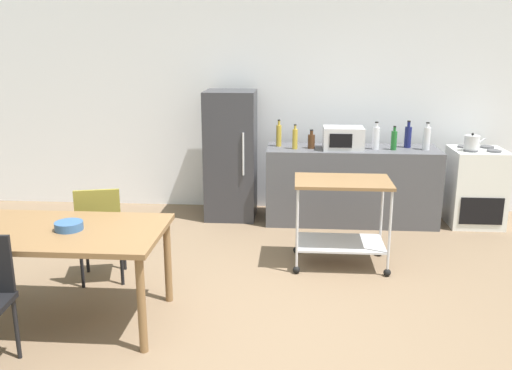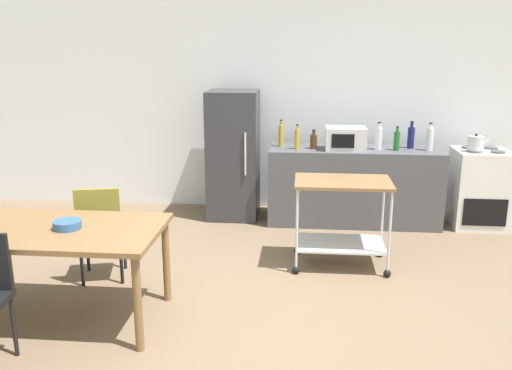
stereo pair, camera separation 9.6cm
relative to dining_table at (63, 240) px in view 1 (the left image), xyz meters
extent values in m
plane|color=brown|center=(1.49, 0.02, -0.67)|extent=(12.00, 12.00, 0.00)
cube|color=white|center=(1.49, 3.22, 0.78)|extent=(8.40, 0.12, 2.90)
cube|color=#4C4C51|center=(2.39, 2.62, -0.22)|extent=(2.00, 0.64, 0.90)
cube|color=brown|center=(0.00, 0.00, 0.06)|extent=(1.50, 0.90, 0.04)
cylinder|color=brown|center=(0.69, -0.39, -0.32)|extent=(0.06, 0.06, 0.71)
cylinder|color=brown|center=(-0.69, 0.39, -0.32)|extent=(0.06, 0.06, 0.71)
cylinder|color=brown|center=(0.69, 0.39, -0.32)|extent=(0.06, 0.06, 0.71)
cube|color=olive|center=(0.00, 0.79, -0.20)|extent=(0.48, 0.48, 0.04)
cube|color=olive|center=(0.04, 0.61, 0.02)|extent=(0.38, 0.12, 0.40)
cylinder|color=black|center=(0.12, 1.00, -0.45)|extent=(0.03, 0.03, 0.45)
cylinder|color=black|center=(-0.21, 0.91, -0.45)|extent=(0.03, 0.03, 0.45)
cylinder|color=black|center=(0.20, 0.67, -0.45)|extent=(0.03, 0.03, 0.45)
cylinder|color=black|center=(-0.13, 0.58, -0.45)|extent=(0.03, 0.03, 0.45)
cylinder|color=black|center=(-0.14, -0.53, -0.45)|extent=(0.03, 0.03, 0.45)
cube|color=white|center=(3.84, 2.64, -0.22)|extent=(0.60, 0.60, 0.90)
cube|color=black|center=(3.84, 2.33, -0.42)|extent=(0.48, 0.01, 0.32)
cylinder|color=#47474C|center=(3.71, 2.52, 0.24)|extent=(0.16, 0.16, 0.02)
cylinder|color=#47474C|center=(3.97, 2.52, 0.24)|extent=(0.16, 0.16, 0.02)
cylinder|color=#47474C|center=(3.71, 2.76, 0.24)|extent=(0.16, 0.16, 0.02)
cylinder|color=#47474C|center=(3.97, 2.76, 0.24)|extent=(0.16, 0.16, 0.02)
cube|color=#333338|center=(0.94, 2.72, 0.10)|extent=(0.60, 0.60, 1.55)
cylinder|color=silver|center=(1.12, 2.40, 0.18)|extent=(0.02, 0.02, 0.50)
cube|color=brown|center=(2.17, 1.27, 0.16)|extent=(0.90, 0.56, 0.03)
cube|color=silver|center=(2.17, 1.27, -0.45)|extent=(0.83, 0.52, 0.02)
cylinder|color=silver|center=(1.75, 1.02, -0.22)|extent=(0.02, 0.02, 0.76)
sphere|color=black|center=(1.75, 1.02, -0.64)|extent=(0.07, 0.07, 0.07)
cylinder|color=silver|center=(2.59, 1.02, -0.22)|extent=(0.02, 0.02, 0.76)
sphere|color=black|center=(2.59, 1.02, -0.64)|extent=(0.07, 0.07, 0.07)
cylinder|color=silver|center=(1.75, 1.52, -0.22)|extent=(0.02, 0.02, 0.76)
sphere|color=black|center=(1.75, 1.52, -0.64)|extent=(0.07, 0.07, 0.07)
cylinder|color=silver|center=(2.59, 1.52, -0.22)|extent=(0.02, 0.02, 0.76)
sphere|color=black|center=(2.59, 1.52, -0.64)|extent=(0.07, 0.07, 0.07)
cylinder|color=gold|center=(1.52, 2.68, 0.36)|extent=(0.06, 0.06, 0.25)
cylinder|color=gold|center=(1.52, 2.68, 0.51)|extent=(0.03, 0.03, 0.05)
cylinder|color=black|center=(1.52, 2.68, 0.54)|extent=(0.03, 0.03, 0.01)
cylinder|color=gold|center=(1.72, 2.52, 0.34)|extent=(0.06, 0.06, 0.23)
cylinder|color=gold|center=(1.72, 2.52, 0.48)|extent=(0.03, 0.03, 0.05)
cylinder|color=black|center=(1.72, 2.52, 0.51)|extent=(0.03, 0.03, 0.01)
cylinder|color=#4C2D19|center=(1.91, 2.57, 0.31)|extent=(0.08, 0.08, 0.16)
cylinder|color=#4C2D19|center=(1.91, 2.57, 0.42)|extent=(0.04, 0.04, 0.05)
cylinder|color=black|center=(1.91, 2.57, 0.45)|extent=(0.04, 0.04, 0.01)
cube|color=silver|center=(2.27, 2.54, 0.36)|extent=(0.46, 0.34, 0.26)
cube|color=black|center=(2.23, 2.37, 0.36)|extent=(0.25, 0.01, 0.16)
cylinder|color=silver|center=(2.65, 2.57, 0.36)|extent=(0.08, 0.08, 0.26)
cylinder|color=silver|center=(2.65, 2.57, 0.51)|extent=(0.04, 0.04, 0.05)
cylinder|color=black|center=(2.65, 2.57, 0.54)|extent=(0.04, 0.04, 0.01)
cylinder|color=#1E6628|center=(2.85, 2.55, 0.34)|extent=(0.07, 0.07, 0.22)
cylinder|color=#1E6628|center=(2.85, 2.55, 0.47)|extent=(0.03, 0.03, 0.05)
cylinder|color=black|center=(2.85, 2.55, 0.50)|extent=(0.03, 0.03, 0.01)
cylinder|color=navy|center=(3.04, 2.70, 0.35)|extent=(0.08, 0.08, 0.25)
cylinder|color=navy|center=(3.04, 2.70, 0.50)|extent=(0.04, 0.04, 0.06)
cylinder|color=black|center=(3.04, 2.70, 0.54)|extent=(0.04, 0.04, 0.01)
cylinder|color=silver|center=(3.23, 2.58, 0.36)|extent=(0.08, 0.08, 0.26)
cylinder|color=silver|center=(3.23, 2.58, 0.51)|extent=(0.04, 0.04, 0.05)
cylinder|color=black|center=(3.23, 2.58, 0.54)|extent=(0.04, 0.04, 0.01)
cylinder|color=#33598C|center=(0.05, 0.00, 0.11)|extent=(0.21, 0.21, 0.06)
cylinder|color=silver|center=(3.72, 2.54, 0.33)|extent=(0.17, 0.17, 0.16)
sphere|color=black|center=(3.72, 2.54, 0.42)|extent=(0.03, 0.03, 0.03)
cylinder|color=silver|center=(3.84, 2.54, 0.35)|extent=(0.08, 0.02, 0.07)
camera|label=1|loc=(1.72, -3.72, 1.43)|focal=38.13mm
camera|label=2|loc=(1.82, -3.71, 1.43)|focal=38.13mm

